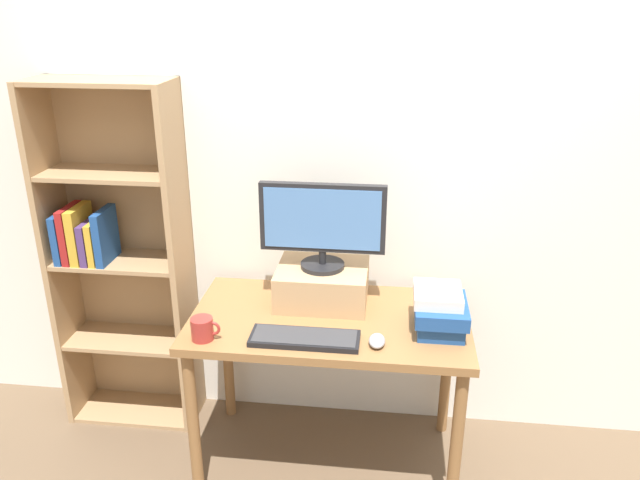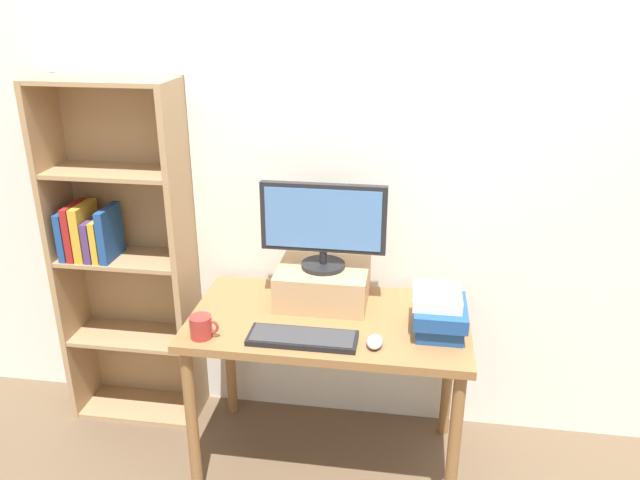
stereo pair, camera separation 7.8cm
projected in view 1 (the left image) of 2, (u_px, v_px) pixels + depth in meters
The scene contains 10 objects.
ground_plane at pixel (329, 458), 2.92m from camera, with size 12.00×12.00×0.00m, color brown.
back_wall at pixel (340, 165), 2.82m from camera, with size 7.00×0.08×2.60m.
desk at pixel (329, 336), 2.67m from camera, with size 1.18×0.66×0.75m.
bookshelf_unit at pixel (117, 256), 2.95m from camera, with size 0.63×0.28×1.69m.
riser_box at pixel (322, 284), 2.75m from camera, with size 0.40×0.33×0.16m.
computer_monitor at pixel (323, 223), 2.65m from camera, with size 0.54×0.19×0.38m.
keyboard at pixel (305, 338), 2.45m from camera, with size 0.43×0.15×0.02m.
computer_mouse at pixel (377, 341), 2.42m from camera, with size 0.06×0.10×0.04m.
book_stack at pixel (440, 310), 2.51m from camera, with size 0.22×0.27×0.17m.
coffee_mug at pixel (203, 329), 2.46m from camera, with size 0.12×0.09×0.09m.
Camera 1 is at (0.24, -2.32, 2.03)m, focal length 35.00 mm.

